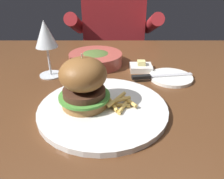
{
  "coord_description": "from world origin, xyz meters",
  "views": [
    {
      "loc": [
        0.05,
        -0.62,
        1.05
      ],
      "look_at": [
        0.05,
        -0.14,
        0.78
      ],
      "focal_mm": 35.0,
      "sensor_mm": 36.0,
      "label": 1
    }
  ],
  "objects_px": {
    "butter_dish": "(142,67)",
    "soup_bowl": "(97,58)",
    "bread_plate": "(172,77)",
    "main_plate": "(104,108)",
    "table_knife": "(157,76)",
    "burger_sandwich": "(85,83)",
    "diner_person": "(115,55)",
    "wine_glass": "(47,36)"
  },
  "relations": [
    {
      "from": "main_plate",
      "to": "diner_person",
      "type": "bearing_deg",
      "value": 87.91
    },
    {
      "from": "bread_plate",
      "to": "diner_person",
      "type": "xyz_separation_m",
      "value": [
        -0.18,
        0.73,
        -0.18
      ]
    },
    {
      "from": "burger_sandwich",
      "to": "butter_dish",
      "type": "distance_m",
      "value": 0.31
    },
    {
      "from": "main_plate",
      "to": "table_knife",
      "type": "xyz_separation_m",
      "value": [
        0.16,
        0.18,
        0.01
      ]
    },
    {
      "from": "main_plate",
      "to": "bread_plate",
      "type": "relative_size",
      "value": 2.31
    },
    {
      "from": "table_knife",
      "to": "diner_person",
      "type": "relative_size",
      "value": 0.17
    },
    {
      "from": "butter_dish",
      "to": "soup_bowl",
      "type": "xyz_separation_m",
      "value": [
        -0.16,
        0.06,
        0.01
      ]
    },
    {
      "from": "main_plate",
      "to": "diner_person",
      "type": "height_order",
      "value": "diner_person"
    },
    {
      "from": "burger_sandwich",
      "to": "table_knife",
      "type": "height_order",
      "value": "burger_sandwich"
    },
    {
      "from": "burger_sandwich",
      "to": "diner_person",
      "type": "bearing_deg",
      "value": 85.06
    },
    {
      "from": "bread_plate",
      "to": "butter_dish",
      "type": "distance_m",
      "value": 0.11
    },
    {
      "from": "butter_dish",
      "to": "diner_person",
      "type": "height_order",
      "value": "diner_person"
    },
    {
      "from": "burger_sandwich",
      "to": "diner_person",
      "type": "distance_m",
      "value": 0.94
    },
    {
      "from": "soup_bowl",
      "to": "wine_glass",
      "type": "bearing_deg",
      "value": -145.7
    },
    {
      "from": "butter_dish",
      "to": "diner_person",
      "type": "distance_m",
      "value": 0.69
    },
    {
      "from": "burger_sandwich",
      "to": "wine_glass",
      "type": "bearing_deg",
      "value": 123.7
    },
    {
      "from": "table_knife",
      "to": "butter_dish",
      "type": "height_order",
      "value": "butter_dish"
    },
    {
      "from": "wine_glass",
      "to": "main_plate",
      "type": "bearing_deg",
      "value": -49.34
    },
    {
      "from": "bread_plate",
      "to": "table_knife",
      "type": "relative_size",
      "value": 0.69
    },
    {
      "from": "burger_sandwich",
      "to": "table_knife",
      "type": "relative_size",
      "value": 0.67
    },
    {
      "from": "wine_glass",
      "to": "diner_person",
      "type": "bearing_deg",
      "value": 72.92
    },
    {
      "from": "main_plate",
      "to": "soup_bowl",
      "type": "height_order",
      "value": "soup_bowl"
    },
    {
      "from": "burger_sandwich",
      "to": "butter_dish",
      "type": "height_order",
      "value": "burger_sandwich"
    },
    {
      "from": "bread_plate",
      "to": "butter_dish",
      "type": "xyz_separation_m",
      "value": [
        -0.09,
        0.07,
        0.01
      ]
    },
    {
      "from": "butter_dish",
      "to": "diner_person",
      "type": "xyz_separation_m",
      "value": [
        -0.09,
        0.66,
        -0.19
      ]
    },
    {
      "from": "main_plate",
      "to": "burger_sandwich",
      "type": "distance_m",
      "value": 0.08
    },
    {
      "from": "bread_plate",
      "to": "wine_glass",
      "type": "bearing_deg",
      "value": 176.16
    },
    {
      "from": "wine_glass",
      "to": "butter_dish",
      "type": "height_order",
      "value": "wine_glass"
    },
    {
      "from": "wine_glass",
      "to": "diner_person",
      "type": "xyz_separation_m",
      "value": [
        0.22,
        0.7,
        -0.31
      ]
    },
    {
      "from": "burger_sandwich",
      "to": "wine_glass",
      "type": "xyz_separation_m",
      "value": [
        -0.14,
        0.21,
        0.06
      ]
    },
    {
      "from": "bread_plate",
      "to": "butter_dish",
      "type": "relative_size",
      "value": 1.83
    },
    {
      "from": "butter_dish",
      "to": "soup_bowl",
      "type": "relative_size",
      "value": 0.39
    },
    {
      "from": "burger_sandwich",
      "to": "bread_plate",
      "type": "distance_m",
      "value": 0.32
    },
    {
      "from": "main_plate",
      "to": "bread_plate",
      "type": "bearing_deg",
      "value": 41.01
    },
    {
      "from": "burger_sandwich",
      "to": "soup_bowl",
      "type": "distance_m",
      "value": 0.31
    },
    {
      "from": "diner_person",
      "to": "wine_glass",
      "type": "bearing_deg",
      "value": -107.08
    },
    {
      "from": "table_knife",
      "to": "butter_dish",
      "type": "bearing_deg",
      "value": 117.83
    },
    {
      "from": "wine_glass",
      "to": "butter_dish",
      "type": "bearing_deg",
      "value": 7.86
    },
    {
      "from": "burger_sandwich",
      "to": "bread_plate",
      "type": "height_order",
      "value": "burger_sandwich"
    },
    {
      "from": "burger_sandwich",
      "to": "butter_dish",
      "type": "xyz_separation_m",
      "value": [
        0.17,
        0.25,
        -0.06
      ]
    },
    {
      "from": "butter_dish",
      "to": "wine_glass",
      "type": "bearing_deg",
      "value": -172.14
    },
    {
      "from": "main_plate",
      "to": "bread_plate",
      "type": "distance_m",
      "value": 0.28
    }
  ]
}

